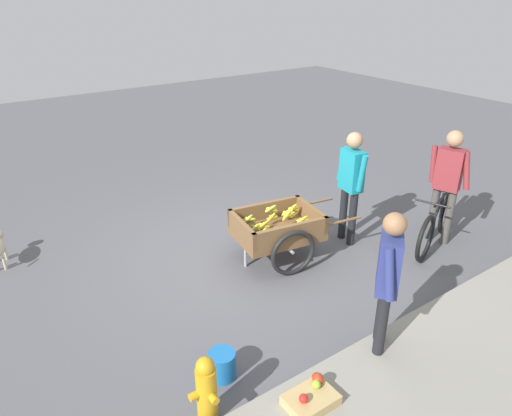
# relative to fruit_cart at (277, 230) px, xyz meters

# --- Properties ---
(ground_plane) EXTENTS (24.00, 24.00, 0.00)m
(ground_plane) POSITION_rel_fruit_cart_xyz_m (0.36, -0.32, -0.44)
(ground_plane) COLOR #56565B
(fruit_cart) EXTENTS (1.75, 1.04, 0.72)m
(fruit_cart) POSITION_rel_fruit_cart_xyz_m (0.00, 0.00, 0.00)
(fruit_cart) COLOR brown
(fruit_cart) RESTS_ON ground
(vendor_person) EXTENTS (0.25, 0.59, 1.64)m
(vendor_person) POSITION_rel_fruit_cart_xyz_m (-1.13, 0.19, 0.55)
(vendor_person) COLOR black
(vendor_person) RESTS_ON ground
(bicycle) EXTENTS (1.58, 0.68, 0.85)m
(bicycle) POSITION_rel_fruit_cart_xyz_m (-2.07, 1.01, -0.09)
(bicycle) COLOR black
(bicycle) RESTS_ON ground
(cyclist_person) EXTENTS (0.30, 0.57, 1.67)m
(cyclist_person) POSITION_rel_fruit_cart_xyz_m (-2.22, 0.96, 0.57)
(cyclist_person) COLOR #4C4742
(cyclist_person) RESTS_ON ground
(fire_hydrant) EXTENTS (0.25, 0.25, 0.67)m
(fire_hydrant) POSITION_rel_fruit_cart_xyz_m (2.10, 1.77, -0.10)
(fire_hydrant) COLOR gold
(fire_hydrant) RESTS_ON ground
(plastic_bucket) EXTENTS (0.26, 0.26, 0.28)m
(plastic_bucket) POSITION_rel_fruit_cart_xyz_m (1.74, 1.43, -0.30)
(plastic_bucket) COLOR #1966B2
(plastic_bucket) RESTS_ON ground
(apple_crate) EXTENTS (0.44, 0.32, 0.32)m
(apple_crate) POSITION_rel_fruit_cart_xyz_m (1.34, 2.25, -0.32)
(apple_crate) COLOR tan
(apple_crate) RESTS_ON ground
(bystander_person) EXTENTS (0.41, 0.43, 1.60)m
(bystander_person) POSITION_rel_fruit_cart_xyz_m (0.29, 2.07, 0.52)
(bystander_person) COLOR black
(bystander_person) RESTS_ON ground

